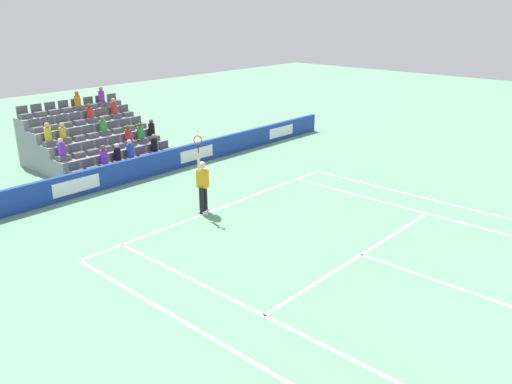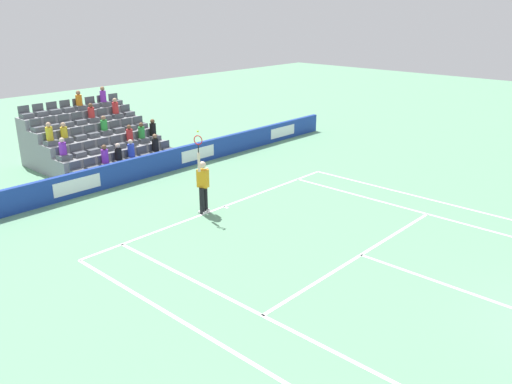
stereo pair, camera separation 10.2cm
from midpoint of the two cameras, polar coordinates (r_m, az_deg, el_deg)
The scene contains 11 objects.
line_baseline at distance 18.11m, azimuth -3.73°, elevation -1.60°, with size 10.97×0.10×0.01m, color white.
line_service at distance 14.98m, azimuth 11.20°, elevation -6.69°, with size 8.23×0.10×0.01m, color white.
line_centre_service at distance 13.85m, azimuth 22.71°, elevation -10.26°, with size 0.10×6.40×0.01m, color white.
line_singles_sideline_left at distance 11.80m, azimuth 2.33°, elevation -14.09°, with size 0.10×11.89×0.01m, color white.
line_singles_sideline_right at distance 18.21m, azimuth 19.22°, elevation -2.59°, with size 0.10×11.89×0.01m, color white.
line_doubles_sideline_left at distance 10.97m, azimuth -2.49°, elevation -17.03°, with size 0.10×11.89×0.01m, color white.
line_doubles_sideline_right at distance 19.42m, azimuth 20.86°, elevation -1.42°, with size 0.10×11.89×0.01m, color white.
line_centre_mark at distance 18.05m, azimuth -3.51°, elevation -1.68°, with size 0.10×0.20×0.01m, color white.
sponsor_barrier at distance 21.41m, azimuth -12.54°, elevation 2.60°, with size 23.09×0.22×0.90m.
tennis_player at distance 17.33m, azimuth -5.98°, elevation 0.82°, with size 0.54×0.43×2.85m.
stadium_stand at distance 24.21m, azimuth -17.54°, elevation 5.04°, with size 4.96×4.75×3.01m.
Camera 1 is at (11.73, 0.26, 6.56)m, focal length 36.77 mm.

